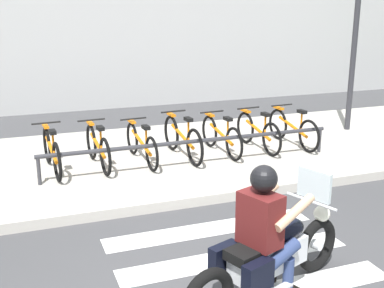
{
  "coord_description": "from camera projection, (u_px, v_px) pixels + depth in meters",
  "views": [
    {
      "loc": [
        -1.87,
        -3.93,
        2.87
      ],
      "look_at": [
        0.51,
        2.52,
        0.91
      ],
      "focal_mm": 46.63,
      "sensor_mm": 36.0,
      "label": 1
    }
  ],
  "objects": [
    {
      "name": "bicycle_4",
      "position": [
        221.0,
        136.0,
        9.21
      ],
      "size": [
        0.48,
        1.6,
        0.74
      ],
      "color": "black",
      "rests_on": "sidewalk"
    },
    {
      "name": "street_lamp",
      "position": [
        356.0,
        27.0,
        10.46
      ],
      "size": [
        0.28,
        0.28,
        3.83
      ],
      "color": "#2D2D33",
      "rests_on": "ground"
    },
    {
      "name": "crosswalk_stripe_4",
      "position": [
        209.0,
        229.0,
        6.53
      ],
      "size": [
        2.8,
        0.4,
        0.01
      ],
      "primitive_type": "cube",
      "color": "white",
      "rests_on": "ground"
    },
    {
      "name": "bicycle_5",
      "position": [
        258.0,
        132.0,
        9.46
      ],
      "size": [
        0.48,
        1.59,
        0.76
      ],
      "color": "black",
      "rests_on": "sidewalk"
    },
    {
      "name": "bicycle_0",
      "position": [
        52.0,
        152.0,
        8.19
      ],
      "size": [
        0.48,
        1.66,
        0.77
      ],
      "color": "black",
      "rests_on": "sidewalk"
    },
    {
      "name": "bicycle_3",
      "position": [
        182.0,
        138.0,
        8.95
      ],
      "size": [
        0.48,
        1.73,
        0.79
      ],
      "color": "black",
      "rests_on": "sidewalk"
    },
    {
      "name": "rider",
      "position": [
        265.0,
        225.0,
        4.78
      ],
      "size": [
        0.74,
        0.68,
        1.43
      ],
      "color": "#591919",
      "rests_on": "ground"
    },
    {
      "name": "bike_rack",
      "position": [
        193.0,
        143.0,
        8.43
      ],
      "size": [
        5.16,
        0.07,
        0.49
      ],
      "color": "#333338",
      "rests_on": "sidewalk"
    },
    {
      "name": "bicycle_2",
      "position": [
        141.0,
        144.0,
        8.7
      ],
      "size": [
        0.48,
        1.66,
        0.72
      ],
      "color": "black",
      "rests_on": "sidewalk"
    },
    {
      "name": "bicycle_1",
      "position": [
        98.0,
        147.0,
        8.44
      ],
      "size": [
        0.48,
        1.61,
        0.76
      ],
      "color": "black",
      "rests_on": "sidewalk"
    },
    {
      "name": "crosswalk_stripe_3",
      "position": [
        235.0,
        257.0,
        5.81
      ],
      "size": [
        2.8,
        0.4,
        0.01
      ],
      "primitive_type": "cube",
      "color": "white",
      "rests_on": "ground"
    },
    {
      "name": "bicycle_6",
      "position": [
        293.0,
        128.0,
        9.71
      ],
      "size": [
        0.48,
        1.66,
        0.76
      ],
      "color": "black",
      "rests_on": "sidewalk"
    },
    {
      "name": "sidewalk",
      "position": [
        127.0,
        162.0,
        9.04
      ],
      "size": [
        24.0,
        4.4,
        0.15
      ],
      "primitive_type": "cube",
      "color": "#B7B2A8",
      "rests_on": "ground"
    },
    {
      "name": "motorcycle",
      "position": [
        270.0,
        256.0,
        4.92
      ],
      "size": [
        2.13,
        0.98,
        1.2
      ],
      "color": "black",
      "rests_on": "ground"
    }
  ]
}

